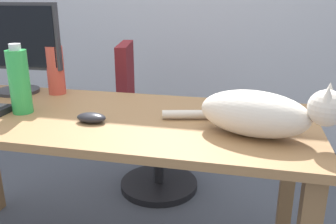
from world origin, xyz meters
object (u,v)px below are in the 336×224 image
Objects in this scene: cat at (261,113)px; spray_bottle at (55,69)px; computer_mouse at (91,118)px; monitor at (11,45)px; water_bottle at (19,81)px; office_chair at (150,130)px.

cat is 2.39× the size of spray_bottle.
cat reaches higher than computer_mouse.
spray_bottle is (0.20, 0.02, -0.11)m from monitor.
cat is at bearing 0.14° from computer_mouse.
monitor is 0.36m from water_bottle.
spray_bottle reaches higher than computer_mouse.
cat is at bearing -15.61° from monitor.
cat is 5.39× the size of computer_mouse.
monitor is at bearing 149.15° from computer_mouse.
spray_bottle is at bearing 7.02° from monitor.
monitor is at bearing 164.39° from cat.
water_bottle is 0.29m from spray_bottle.
computer_mouse is 0.44× the size of spray_bottle.
spray_bottle is at bearing 93.09° from water_bottle.
spray_bottle is at bearing 134.18° from computer_mouse.
office_chair is 3.65× the size of spray_bottle.
monitor reaches higher than cat.
computer_mouse is at bearing -45.82° from spray_bottle.
cat reaches higher than office_chair.
office_chair is 8.23× the size of computer_mouse.
monitor reaches higher than water_bottle.
cat is 0.99m from spray_bottle.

